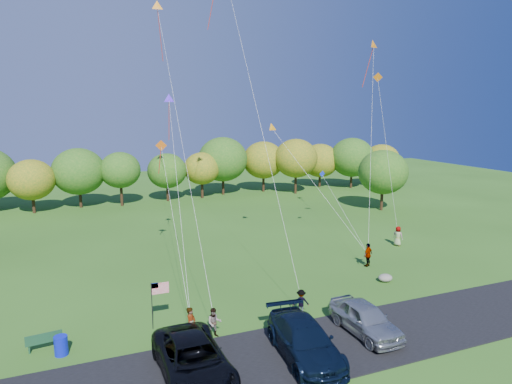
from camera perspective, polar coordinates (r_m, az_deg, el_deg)
ground at (r=28.31m, az=3.33°, el=-15.30°), size 140.00×140.00×0.00m
asphalt_lane at (r=25.15m, az=7.48°, el=-18.79°), size 44.00×6.00×0.06m
treeline at (r=59.97m, az=-13.47°, el=2.69°), size 76.08×27.00×8.34m
minivan_dark at (r=22.36m, az=-7.83°, el=-20.07°), size 2.95×6.38×1.77m
minivan_navy at (r=23.86m, az=6.08°, el=-17.96°), size 3.06×6.32×1.77m
minivan_silver at (r=26.64m, az=13.49°, el=-15.12°), size 2.09×5.04×1.71m
flyer_a at (r=25.45m, az=-8.13°, el=-16.08°), size 0.80×0.83×1.92m
flyer_b at (r=25.81m, az=-5.25°, el=-15.96°), size 0.89×0.75×1.65m
flyer_c at (r=28.48m, az=5.65°, el=-13.49°), size 1.13×0.90×1.53m
flyer_d at (r=37.29m, az=13.83°, el=-7.64°), size 1.20×0.87×1.89m
flyer_e at (r=43.55m, az=17.31°, el=-5.28°), size 0.93×1.05×1.80m
park_bench at (r=26.88m, az=-24.95°, el=-16.53°), size 1.77×0.53×0.98m
trash_barrel at (r=26.14m, az=-23.19°, el=-17.23°), size 0.66×0.66×1.00m
flag_assembly at (r=26.71m, az=-12.26°, el=-12.30°), size 1.01×0.66×2.73m
boulder_near at (r=29.67m, az=10.37°, el=-13.59°), size 1.19×0.93×0.59m
boulder_far at (r=34.68m, az=15.86°, el=-10.28°), size 1.05×0.88×0.55m
kites_aloft at (r=40.58m, az=-1.71°, el=17.86°), size 20.59×10.64×19.48m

